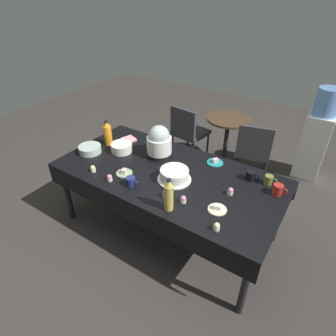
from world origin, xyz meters
TOP-DOWN VIEW (x-y plane):
  - ground at (0.00, 0.00)m, footprint 9.00×9.00m
  - potluck_table at (0.00, 0.00)m, footprint 2.20×1.10m
  - frosted_layer_cake at (0.12, -0.07)m, footprint 0.32×0.32m
  - slow_cooker at (-0.25, 0.22)m, footprint 0.27×0.27m
  - glass_salad_bowl at (-0.91, -0.14)m, footprint 0.24×0.24m
  - ceramic_snack_bowl at (-0.64, 0.06)m, footprint 0.23×0.23m
  - dessert_plate_cream at (0.63, -0.23)m, footprint 0.16×0.16m
  - dessert_plate_teal at (0.31, 0.41)m, footprint 0.17×0.17m
  - dessert_plate_sage at (-0.34, -0.25)m, footprint 0.16×0.16m
  - cupcake_berry at (-0.61, -0.39)m, footprint 0.05×0.05m
  - cupcake_mint at (0.64, 0.02)m, footprint 0.05×0.05m
  - cupcake_vanilla at (0.35, -0.30)m, footprint 0.05×0.05m
  - cupcake_lemon at (0.72, -0.43)m, footprint 0.05×0.05m
  - cupcake_cocoa at (-0.38, -0.41)m, footprint 0.05×0.05m
  - cupcake_rose at (0.18, -0.32)m, footprint 0.05×0.05m
  - soda_bottle_ginger_ale at (0.29, -0.43)m, footprint 0.08×0.08m
  - soda_bottle_orange_juice at (-0.87, 0.10)m, footprint 0.09×0.09m
  - coffee_mug_olive at (0.87, 0.35)m, footprint 0.12×0.08m
  - coffee_mug_navy at (-0.16, -0.36)m, footprint 0.12×0.09m
  - coffee_mug_red at (0.98, 0.25)m, footprint 0.13×0.08m
  - coffee_mug_black at (0.71, 0.33)m, footprint 0.13×0.09m
  - paper_napkin_stack at (-0.74, 0.29)m, footprint 0.18×0.18m
  - maroon_chair_left at (-0.56, 1.37)m, footprint 0.49×0.49m
  - maroon_chair_right at (0.42, 1.37)m, footprint 0.53×0.53m
  - round_cafe_table at (-0.05, 1.59)m, footprint 0.60×0.60m
  - water_cooler at (1.04, 1.93)m, footprint 0.32×0.32m

SIDE VIEW (x-z plane):
  - ground at x=0.00m, z-range 0.00..0.00m
  - maroon_chair_left at x=-0.56m, z-range 0.07..0.92m
  - maroon_chair_right at x=0.42m, z-range 0.07..0.92m
  - round_cafe_table at x=-0.05m, z-range 0.14..0.86m
  - water_cooler at x=1.04m, z-range -0.03..1.21m
  - potluck_table at x=0.00m, z-range 0.31..1.06m
  - dessert_plate_cream at x=0.63m, z-range 0.74..0.78m
  - dessert_plate_sage at x=-0.34m, z-range 0.74..0.78m
  - dessert_plate_teal at x=0.31m, z-range 0.74..0.79m
  - paper_napkin_stack at x=-0.74m, z-range 0.75..0.77m
  - cupcake_berry at x=-0.61m, z-range 0.75..0.82m
  - cupcake_mint at x=0.64m, z-range 0.75..0.82m
  - cupcake_vanilla at x=0.35m, z-range 0.75..0.82m
  - cupcake_lemon at x=0.72m, z-range 0.75..0.82m
  - cupcake_cocoa at x=-0.38m, z-range 0.75..0.82m
  - cupcake_rose at x=0.18m, z-range 0.75..0.82m
  - glass_salad_bowl at x=-0.91m, z-range 0.75..0.83m
  - coffee_mug_navy at x=-0.16m, z-range 0.75..0.83m
  - coffee_mug_olive at x=0.87m, z-range 0.75..0.84m
  - coffee_mug_black at x=0.71m, z-range 0.75..0.84m
  - ceramic_snack_bowl at x=-0.64m, z-range 0.75..0.84m
  - coffee_mug_red at x=0.98m, z-range 0.75..0.85m
  - frosted_layer_cake at x=0.12m, z-range 0.75..0.86m
  - soda_bottle_orange_juice at x=-0.87m, z-range 0.74..1.03m
  - soda_bottle_ginger_ale at x=0.29m, z-range 0.74..1.04m
  - slow_cooker at x=-0.25m, z-range 0.74..1.08m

